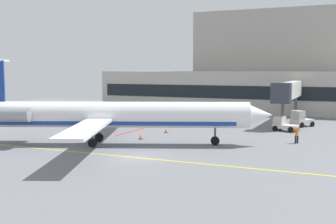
% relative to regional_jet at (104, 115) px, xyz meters
% --- Properties ---
extents(ground, '(120.00, 120.00, 0.11)m').
position_rel_regional_jet_xyz_m(ground, '(6.14, -4.81, -3.14)').
color(ground, slate).
extents(terminal_building, '(60.85, 16.00, 18.69)m').
position_rel_regional_jet_xyz_m(terminal_building, '(8.07, 43.61, 3.75)').
color(terminal_building, '#ADA89E').
rests_on(terminal_building, ground).
extents(jet_bridge_east, '(2.40, 17.58, 6.05)m').
position_rel_regional_jet_xyz_m(jet_bridge_east, '(14.84, 25.68, 1.58)').
color(jet_bridge_east, silver).
rests_on(jet_bridge_east, ground).
extents(regional_jet, '(32.48, 26.80, 8.79)m').
position_rel_regional_jet_xyz_m(regional_jet, '(0.00, 0.00, 0.00)').
color(regional_jet, white).
rests_on(regional_jet, ground).
extents(baggage_tug, '(3.26, 2.55, 1.81)m').
position_rel_regional_jet_xyz_m(baggage_tug, '(15.39, 17.52, -2.26)').
color(baggage_tug, silver).
rests_on(baggage_tug, ground).
extents(pushback_tractor, '(3.99, 2.52, 1.94)m').
position_rel_regional_jet_xyz_m(pushback_tractor, '(-14.62, 21.90, -2.19)').
color(pushback_tractor, '#E5B20C').
rests_on(pushback_tractor, ground).
extents(belt_loader, '(3.23, 3.42, 2.19)m').
position_rel_regional_jet_xyz_m(belt_loader, '(16.90, 22.66, -2.11)').
color(belt_loader, silver).
rests_on(belt_loader, ground).
extents(marshaller, '(0.83, 0.34, 1.84)m').
position_rel_regional_jet_xyz_m(marshaller, '(18.14, 8.75, -2.16)').
color(marshaller, '#191E33').
rests_on(marshaller, ground).
extents(safety_cone_alpha, '(0.47, 0.47, 0.55)m').
position_rel_regional_jet_xyz_m(safety_cone_alpha, '(2.45, 10.12, -2.84)').
color(safety_cone_alpha, orange).
rests_on(safety_cone_alpha, ground).
extents(safety_cone_bravo, '(0.47, 0.47, 0.55)m').
position_rel_regional_jet_xyz_m(safety_cone_bravo, '(1.86, 4.46, -2.84)').
color(safety_cone_bravo, orange).
rests_on(safety_cone_bravo, ground).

